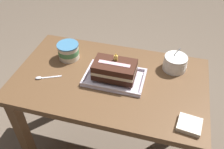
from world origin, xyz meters
TOP-DOWN VIEW (x-y plane):
  - ground_plane at (0.00, 0.00)m, footprint 8.00×8.00m
  - dining_table at (0.00, 0.00)m, footprint 1.09×0.65m
  - foil_tray at (0.03, 0.00)m, footprint 0.33×0.22m
  - birthday_cake at (0.03, 0.00)m, footprint 0.23×0.14m
  - bowl_stack at (0.35, 0.18)m, footprint 0.14×0.14m
  - ice_cream_tub at (-0.29, 0.12)m, footprint 0.13×0.13m
  - serving_spoon_near_tray at (-0.37, -0.10)m, footprint 0.14×0.08m
  - napkin_pile at (0.45, -0.22)m, footprint 0.12×0.11m

SIDE VIEW (x-z plane):
  - ground_plane at x=0.00m, z-range 0.00..0.00m
  - dining_table at x=0.00m, z-range 0.25..0.99m
  - serving_spoon_near_tray at x=-0.37m, z-range 0.74..0.75m
  - foil_tray at x=0.03m, z-range 0.73..0.76m
  - napkin_pile at x=0.45m, z-range 0.74..0.76m
  - bowl_stack at x=0.35m, z-range 0.71..0.85m
  - ice_cream_tub at x=-0.29m, z-range 0.74..0.84m
  - birthday_cake at x=0.03m, z-range 0.74..0.88m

